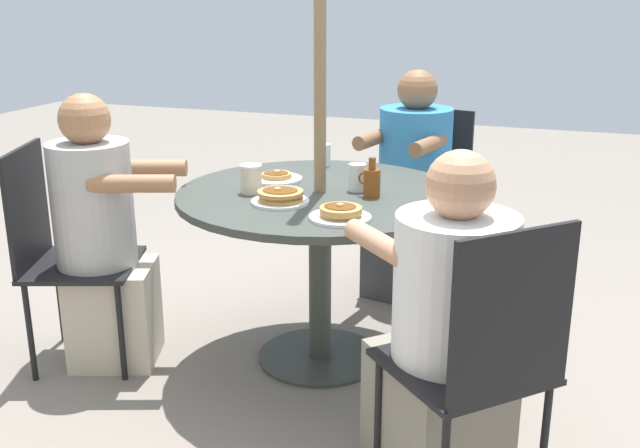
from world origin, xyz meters
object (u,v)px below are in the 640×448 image
at_px(pancake_plate_a, 276,177).
at_px(pancake_plate_c, 340,214).
at_px(diner_east, 102,243).
at_px(patio_chair_east, 59,245).
at_px(patio_table, 320,220).
at_px(diner_south, 446,337).
at_px(diner_north, 411,195).
at_px(drinking_glass_b, 357,177).
at_px(patio_chair_north, 426,188).
at_px(patio_chair_south, 483,353).
at_px(syrup_bottle, 372,182).
at_px(drinking_glass_a, 323,155).
at_px(coffee_cup, 251,179).
at_px(pancake_plate_b, 280,197).

relative_size(pancake_plate_a, pancake_plate_c, 1.00).
bearing_deg(diner_east, patio_chair_east, -90.00).
relative_size(patio_table, diner_south, 1.06).
distance_m(diner_north, drinking_glass_b, 0.85).
height_order(patio_chair_north, diner_north, diner_north).
bearing_deg(patio_chair_east, drinking_glass_b, 90.72).
distance_m(patio_chair_south, pancake_plate_c, 0.74).
height_order(patio_chair_north, drinking_glass_b, patio_chair_north).
bearing_deg(syrup_bottle, diner_north, -87.97).
bearing_deg(pancake_plate_a, pancake_plate_c, 134.05).
distance_m(patio_chair_north, drinking_glass_b, 1.02).
bearing_deg(patio_table, patio_chair_north, -101.92).
distance_m(patio_chair_east, pancake_plate_a, 0.93).
xyz_separation_m(diner_north, pancake_plate_a, (0.42, 0.76, 0.23)).
bearing_deg(drinking_glass_a, diner_south, 126.17).
bearing_deg(diner_north, coffee_cup, 77.89).
relative_size(patio_table, pancake_plate_b, 5.20).
bearing_deg(drinking_glass_b, pancake_plate_b, 51.45).
xyz_separation_m(patio_table, drinking_glass_b, (-0.14, -0.07, 0.17)).
distance_m(patio_chair_north, patio_chair_south, 1.87).
xyz_separation_m(pancake_plate_a, drinking_glass_a, (-0.10, -0.32, 0.04)).
bearing_deg(syrup_bottle, diner_east, 15.71).
xyz_separation_m(diner_east, diner_south, (-1.47, 0.32, -0.04)).
bearing_deg(patio_chair_north, pancake_plate_b, 88.29).
relative_size(syrup_bottle, coffee_cup, 1.37).
relative_size(patio_chair_north, drinking_glass_b, 8.40).
bearing_deg(syrup_bottle, coffee_cup, 12.29).
bearing_deg(coffee_cup, diner_north, -114.03).
bearing_deg(diner_north, pancake_plate_a, 73.01).
height_order(pancake_plate_a, drinking_glass_a, drinking_glass_a).
relative_size(diner_east, pancake_plate_a, 5.12).
bearing_deg(pancake_plate_c, syrup_bottle, -93.86).
bearing_deg(syrup_bottle, drinking_glass_a, -51.23).
xyz_separation_m(patio_chair_south, pancake_plate_a, (1.00, -0.86, 0.24)).
xyz_separation_m(patio_chair_east, drinking_glass_b, (-1.14, -0.43, 0.28)).
bearing_deg(diner_east, syrup_bottle, 85.89).
xyz_separation_m(patio_chair_north, coffee_cup, (0.47, 1.15, 0.28)).
bearing_deg(pancake_plate_a, patio_chair_south, 139.27).
relative_size(patio_chair_east, diner_east, 0.81).
xyz_separation_m(diner_east, patio_chair_south, (-1.60, 0.45, -0.01)).
bearing_deg(pancake_plate_c, drinking_glass_a, -66.58).
bearing_deg(diner_east, pancake_plate_a, 104.63).
bearing_deg(pancake_plate_c, diner_east, -1.67).
xyz_separation_m(pancake_plate_a, pancake_plate_c, (-0.43, 0.44, 0.01)).
relative_size(diner_south, syrup_bottle, 6.94).
relative_size(pancake_plate_b, drinking_glass_b, 2.02).
relative_size(patio_chair_north, drinking_glass_a, 9.13).
distance_m(syrup_bottle, drinking_glass_a, 0.56).
height_order(patio_chair_east, pancake_plate_c, patio_chair_east).
xyz_separation_m(patio_chair_east, syrup_bottle, (-1.22, -0.36, 0.28)).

